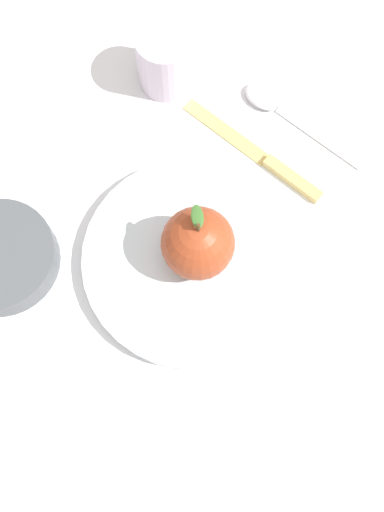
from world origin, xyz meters
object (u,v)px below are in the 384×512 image
Objects in this scene: cup at (166,58)px; dinner_plate at (192,259)px; spoon at (275,105)px; knife at (264,158)px; apple at (198,243)px.

dinner_plate is at bearing -177.99° from cup.
dinner_plate is 1.77× the size of spoon.
cup is at bearing 40.30° from knife.
spoon is (0.19, -0.11, -0.05)m from apple.
cup reaches higher than dinner_plate.
dinner_plate is 2.71× the size of apple.
knife is at bearing 162.18° from spoon.
cup is (0.24, 0.01, 0.03)m from dinner_plate.
cup is 0.54× the size of spoon.
spoon is at bearing -30.94° from apple.
knife is 1.13× the size of spoon.
knife is (-0.12, -0.11, -0.04)m from cup.
cup is at bearing 3.45° from apple.
cup is 0.17m from knife.
apple reaches higher than dinner_plate.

